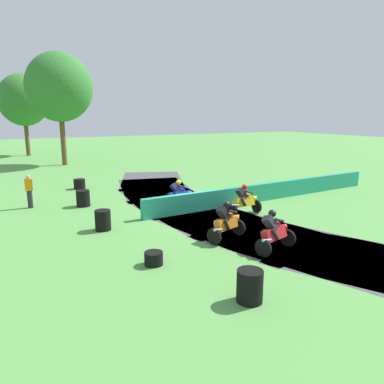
{
  "coord_description": "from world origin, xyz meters",
  "views": [
    {
      "loc": [
        -7.57,
        -14.3,
        4.43
      ],
      "look_at": [
        0.03,
        0.19,
        0.9
      ],
      "focal_mm": 33.66,
      "sensor_mm": 36.0,
      "label": 1
    }
  ],
  "objects_px": {
    "motorcycle_lead_blue": "(179,195)",
    "motorcycle_chase_yellow": "(245,200)",
    "tire_stack_mid_a": "(83,198)",
    "tire_stack_near": "(79,184)",
    "track_marshal": "(29,191)",
    "tire_stack_far": "(154,258)",
    "motorcycle_trailing_orange": "(227,221)",
    "tire_stack_extra_a": "(250,286)",
    "motorcycle_fourth_red": "(275,231)",
    "tire_stack_mid_b": "(103,220)"
  },
  "relations": [
    {
      "from": "motorcycle_chase_yellow",
      "to": "motorcycle_fourth_red",
      "type": "height_order",
      "value": "motorcycle_chase_yellow"
    },
    {
      "from": "motorcycle_lead_blue",
      "to": "tire_stack_extra_a",
      "type": "bearing_deg",
      "value": -105.28
    },
    {
      "from": "tire_stack_far",
      "to": "tire_stack_mid_a",
      "type": "bearing_deg",
      "value": 93.06
    },
    {
      "from": "motorcycle_fourth_red",
      "to": "tire_stack_mid_b",
      "type": "distance_m",
      "value": 6.58
    },
    {
      "from": "tire_stack_mid_b",
      "to": "tire_stack_far",
      "type": "xyz_separation_m",
      "value": [
        0.51,
        -4.03,
        -0.2
      ]
    },
    {
      "from": "motorcycle_lead_blue",
      "to": "motorcycle_fourth_red",
      "type": "xyz_separation_m",
      "value": [
        0.35,
        -6.57,
        0.01
      ]
    },
    {
      "from": "motorcycle_lead_blue",
      "to": "track_marshal",
      "type": "height_order",
      "value": "track_marshal"
    },
    {
      "from": "tire_stack_near",
      "to": "track_marshal",
      "type": "bearing_deg",
      "value": -129.84
    },
    {
      "from": "motorcycle_chase_yellow",
      "to": "tire_stack_far",
      "type": "xyz_separation_m",
      "value": [
        -5.77,
        -3.33,
        -0.45
      ]
    },
    {
      "from": "motorcycle_fourth_red",
      "to": "motorcycle_chase_yellow",
      "type": "bearing_deg",
      "value": 66.9
    },
    {
      "from": "motorcycle_trailing_orange",
      "to": "motorcycle_chase_yellow",
      "type": "bearing_deg",
      "value": 43.49
    },
    {
      "from": "motorcycle_fourth_red",
      "to": "track_marshal",
      "type": "xyz_separation_m",
      "value": [
        -6.81,
        9.81,
        0.18
      ]
    },
    {
      "from": "motorcycle_trailing_orange",
      "to": "tire_stack_mid_b",
      "type": "bearing_deg",
      "value": 140.14
    },
    {
      "from": "tire_stack_mid_b",
      "to": "tire_stack_far",
      "type": "distance_m",
      "value": 4.06
    },
    {
      "from": "motorcycle_lead_blue",
      "to": "tire_stack_mid_b",
      "type": "xyz_separation_m",
      "value": [
        -4.2,
        -1.83,
        -0.23
      ]
    },
    {
      "from": "motorcycle_trailing_orange",
      "to": "track_marshal",
      "type": "xyz_separation_m",
      "value": [
        -5.99,
        8.18,
        0.16
      ]
    },
    {
      "from": "tire_stack_far",
      "to": "motorcycle_lead_blue",
      "type": "bearing_deg",
      "value": 57.78
    },
    {
      "from": "tire_stack_near",
      "to": "tire_stack_mid_a",
      "type": "distance_m",
      "value": 4.52
    },
    {
      "from": "motorcycle_chase_yellow",
      "to": "motorcycle_fourth_red",
      "type": "bearing_deg",
      "value": -113.1
    },
    {
      "from": "motorcycle_trailing_orange",
      "to": "track_marshal",
      "type": "relative_size",
      "value": 1.03
    },
    {
      "from": "tire_stack_mid_a",
      "to": "tire_stack_near",
      "type": "bearing_deg",
      "value": 81.56
    },
    {
      "from": "motorcycle_lead_blue",
      "to": "tire_stack_near",
      "type": "relative_size",
      "value": 2.47
    },
    {
      "from": "tire_stack_near",
      "to": "tire_stack_far",
      "type": "xyz_separation_m",
      "value": [
        -0.22,
        -12.69,
        -0.1
      ]
    },
    {
      "from": "motorcycle_chase_yellow",
      "to": "tire_stack_mid_a",
      "type": "relative_size",
      "value": 2.1
    },
    {
      "from": "motorcycle_fourth_red",
      "to": "tire_stack_near",
      "type": "bearing_deg",
      "value": 105.9
    },
    {
      "from": "tire_stack_far",
      "to": "track_marshal",
      "type": "bearing_deg",
      "value": 106.95
    },
    {
      "from": "tire_stack_mid_b",
      "to": "track_marshal",
      "type": "height_order",
      "value": "track_marshal"
    },
    {
      "from": "motorcycle_lead_blue",
      "to": "tire_stack_mid_a",
      "type": "relative_size",
      "value": 2.1
    },
    {
      "from": "motorcycle_lead_blue",
      "to": "tire_stack_mid_a",
      "type": "distance_m",
      "value": 4.76
    },
    {
      "from": "tire_stack_far",
      "to": "tire_stack_extra_a",
      "type": "relative_size",
      "value": 0.7
    },
    {
      "from": "motorcycle_lead_blue",
      "to": "motorcycle_chase_yellow",
      "type": "xyz_separation_m",
      "value": [
        2.08,
        -2.52,
        0.02
      ]
    },
    {
      "from": "motorcycle_fourth_red",
      "to": "tire_stack_extra_a",
      "type": "distance_m",
      "value": 3.69
    },
    {
      "from": "motorcycle_lead_blue",
      "to": "motorcycle_fourth_red",
      "type": "height_order",
      "value": "motorcycle_fourth_red"
    },
    {
      "from": "motorcycle_trailing_orange",
      "to": "track_marshal",
      "type": "bearing_deg",
      "value": 126.19
    },
    {
      "from": "motorcycle_trailing_orange",
      "to": "tire_stack_far",
      "type": "relative_size",
      "value": 2.98
    },
    {
      "from": "motorcycle_fourth_red",
      "to": "track_marshal",
      "type": "distance_m",
      "value": 11.95
    },
    {
      "from": "motorcycle_fourth_red",
      "to": "tire_stack_extra_a",
      "type": "height_order",
      "value": "motorcycle_fourth_red"
    },
    {
      "from": "tire_stack_extra_a",
      "to": "tire_stack_mid_a",
      "type": "bearing_deg",
      "value": 98.45
    },
    {
      "from": "motorcycle_chase_yellow",
      "to": "tire_stack_mid_b",
      "type": "height_order",
      "value": "motorcycle_chase_yellow"
    },
    {
      "from": "tire_stack_near",
      "to": "tire_stack_mid_b",
      "type": "bearing_deg",
      "value": -94.86
    },
    {
      "from": "tire_stack_extra_a",
      "to": "tire_stack_far",
      "type": "bearing_deg",
      "value": 111.79
    },
    {
      "from": "motorcycle_chase_yellow",
      "to": "tire_stack_mid_a",
      "type": "bearing_deg",
      "value": 141.84
    },
    {
      "from": "tire_stack_far",
      "to": "tire_stack_extra_a",
      "type": "distance_m",
      "value": 3.35
    },
    {
      "from": "tire_stack_extra_a",
      "to": "motorcycle_fourth_red",
      "type": "bearing_deg",
      "value": 40.53
    },
    {
      "from": "motorcycle_chase_yellow",
      "to": "tire_stack_mid_a",
      "type": "xyz_separation_m",
      "value": [
        -6.21,
        4.88,
        -0.25
      ]
    },
    {
      "from": "tire_stack_far",
      "to": "track_marshal",
      "type": "height_order",
      "value": "track_marshal"
    },
    {
      "from": "tire_stack_mid_b",
      "to": "track_marshal",
      "type": "xyz_separation_m",
      "value": [
        -2.26,
        5.07,
        0.42
      ]
    },
    {
      "from": "motorcycle_lead_blue",
      "to": "tire_stack_near",
      "type": "bearing_deg",
      "value": 116.92
    },
    {
      "from": "motorcycle_trailing_orange",
      "to": "tire_stack_extra_a",
      "type": "height_order",
      "value": "motorcycle_trailing_orange"
    },
    {
      "from": "motorcycle_lead_blue",
      "to": "motorcycle_chase_yellow",
      "type": "bearing_deg",
      "value": -50.55
    }
  ]
}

